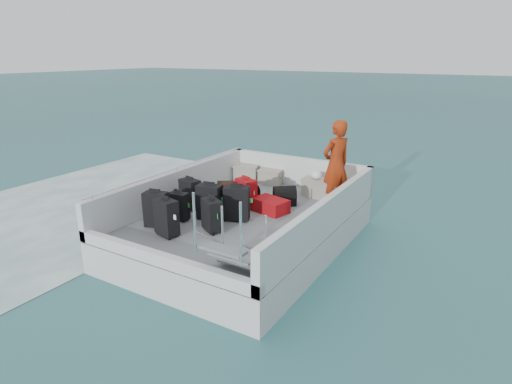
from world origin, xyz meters
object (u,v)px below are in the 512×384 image
crate_0 (247,173)px  suitcase_7 (237,204)px  suitcase_0 (156,210)px  crate_3 (321,190)px  suitcase_4 (210,202)px  suitcase_5 (246,193)px  suitcase_1 (179,207)px  crate_1 (271,177)px  crate_2 (316,187)px  suitcase_2 (190,194)px  passenger (336,165)px  suitcase_6 (212,215)px  suitcase_8 (270,205)px  suitcase_3 (166,218)px

crate_0 → suitcase_7: bearing=-61.7°
suitcase_0 → crate_0: bearing=79.5°
crate_0 → crate_3: 2.21m
suitcase_4 → suitcase_5: suitcase_4 is taller
suitcase_7 → suitcase_1: bearing=-172.1°
crate_1 → crate_2: crate_2 is taller
suitcase_2 → suitcase_5: 1.16m
passenger → crate_2: bearing=-102.1°
suitcase_1 → crate_1: (0.33, 3.04, -0.11)m
suitcase_7 → crate_1: size_ratio=1.24×
suitcase_4 → suitcase_5: size_ratio=1.13×
suitcase_6 → passenger: 2.83m
crate_0 → crate_2: bearing=-6.5°
suitcase_0 → passenger: (2.43, 2.74, 0.58)m
suitcase_5 → crate_2: suitcase_5 is taller
suitcase_7 → crate_0: size_ratio=1.15×
crate_3 → suitcase_1: bearing=-123.8°
crate_0 → crate_1: size_ratio=1.08×
suitcase_2 → suitcase_5: suitcase_2 is taller
suitcase_8 → suitcase_7: bearing=169.0°
suitcase_3 → suitcase_4: (0.17, 1.03, 0.01)m
crate_1 → suitcase_0: bearing=-97.6°
suitcase_2 → suitcase_3: bearing=-54.6°
suitcase_0 → crate_3: bearing=44.0°
suitcase_6 → suitcase_7: 0.68m
suitcase_5 → suitcase_8: (0.58, 0.01, -0.17)m
crate_0 → crate_2: (2.02, -0.23, -0.00)m
crate_0 → suitcase_0: bearing=-86.2°
crate_0 → crate_2: 2.03m
suitcase_7 → suitcase_8: suitcase_7 is taller
suitcase_7 → crate_1: suitcase_7 is taller
suitcase_3 → crate_2: size_ratio=1.17×
suitcase_5 → suitcase_2: bearing=-125.3°
crate_3 → passenger: (0.48, -0.42, 0.74)m
suitcase_5 → suitcase_6: size_ratio=1.02×
suitcase_4 → suitcase_6: bearing=-60.0°
suitcase_0 → suitcase_8: (1.43, 1.77, -0.20)m
suitcase_4 → crate_3: (1.33, 2.34, -0.17)m
suitcase_3 → crate_2: bearing=82.5°
suitcase_4 → crate_3: suitcase_4 is taller
suitcase_4 → suitcase_7: bearing=12.8°
suitcase_5 → suitcase_6: (0.15, -1.39, -0.01)m
suitcase_8 → crate_1: crate_1 is taller
suitcase_0 → suitcase_1: suitcase_0 is taller
crate_0 → crate_3: size_ratio=1.03×
suitcase_2 → suitcase_6: 1.31m
suitcase_0 → suitcase_4: bearing=39.0°
crate_3 → suitcase_5: bearing=-127.9°
crate_0 → passenger: bearing=-16.2°
crate_1 → crate_2: (1.32, -0.23, 0.01)m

